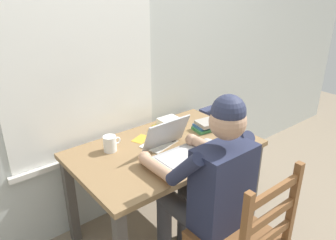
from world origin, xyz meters
name	(u,v)px	position (x,y,z in m)	size (l,w,h in m)	color
ground_plane	(165,229)	(0.00, 0.00, 0.00)	(8.00, 8.00, 0.00)	gray
back_wall	(123,49)	(-0.01, 0.46, 1.30)	(6.00, 0.08, 2.60)	beige
desk	(165,160)	(0.00, 0.00, 0.61)	(1.23, 0.77, 0.71)	olive
seated_person	(208,183)	(-0.05, -0.46, 0.69)	(0.50, 0.60, 1.25)	#232842
laptop	(176,148)	(-0.01, -0.12, 0.76)	(0.33, 0.32, 0.22)	#ADAFB2
computer_mouse	(209,142)	(0.26, -0.16, 0.73)	(0.06, 0.10, 0.03)	#ADAFB2
coffee_mug_white	(110,144)	(-0.31, 0.19, 0.76)	(0.12, 0.09, 0.10)	white
coffee_mug_dark	(171,134)	(0.09, 0.05, 0.76)	(0.12, 0.08, 0.09)	#38281E
book_stack_main	(207,125)	(0.41, 0.02, 0.74)	(0.21, 0.16, 0.07)	#38844C
book_stack_side	(169,125)	(0.20, 0.20, 0.75)	(0.20, 0.16, 0.08)	gold
paper_pile_near_laptop	(159,144)	(-0.01, 0.06, 0.71)	(0.23, 0.16, 0.01)	silver
landscape_photo_print	(141,139)	(-0.06, 0.20, 0.71)	(0.13, 0.09, 0.00)	gold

